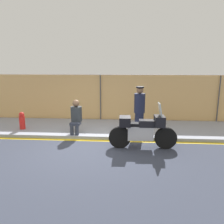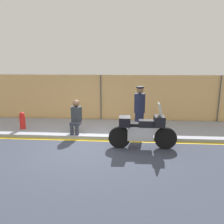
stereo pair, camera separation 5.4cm
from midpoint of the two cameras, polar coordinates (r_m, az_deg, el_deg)
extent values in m
plane|color=#333847|center=(7.31, -6.26, -9.52)|extent=(120.00, 120.00, 0.00)
cube|color=#8E93A3|center=(9.37, -3.74, -4.18)|extent=(40.51, 2.65, 0.12)
cube|color=gold|center=(8.06, -5.18, -7.38)|extent=(40.51, 0.18, 0.01)
cube|color=#E5B26B|center=(10.51, -2.72, 3.57)|extent=(38.48, 0.08, 2.25)
cylinder|color=#4C4C51|center=(10.42, -2.79, 3.49)|extent=(0.05, 0.05, 2.25)
cylinder|color=#4C4C51|center=(11.13, 26.32, 2.80)|extent=(0.05, 0.05, 2.25)
cylinder|color=black|center=(7.37, 14.00, -6.65)|extent=(0.72, 0.15, 0.72)
cylinder|color=black|center=(7.24, 2.18, -6.62)|extent=(0.72, 0.15, 0.72)
cube|color=silver|center=(7.21, 7.59, -5.44)|extent=(0.83, 0.30, 0.47)
cube|color=black|center=(7.14, 9.34, -2.96)|extent=(0.53, 0.32, 0.22)
cube|color=black|center=(7.12, 6.93, -3.25)|extent=(0.61, 0.29, 0.10)
cube|color=black|center=(7.17, 12.47, -2.36)|extent=(0.33, 0.48, 0.34)
cube|color=silver|center=(7.09, 12.61, 0.62)|extent=(0.11, 0.42, 0.42)
cube|color=black|center=(7.08, 3.55, -2.43)|extent=(0.37, 0.51, 0.30)
cylinder|color=#191E38|center=(8.70, 7.29, -2.56)|extent=(0.35, 0.35, 0.75)
cylinder|color=#191E38|center=(8.55, 7.43, 2.30)|extent=(0.42, 0.42, 0.75)
sphere|color=brown|center=(8.48, 7.52, 5.66)|extent=(0.26, 0.26, 0.26)
cylinder|color=black|center=(8.46, 7.54, 6.41)|extent=(0.30, 0.30, 0.06)
cylinder|color=#2D3342|center=(8.33, -10.27, -4.58)|extent=(0.14, 0.14, 0.40)
cylinder|color=#2D3342|center=(8.29, -8.97, -4.63)|extent=(0.14, 0.14, 0.40)
cube|color=#2D3342|center=(8.44, -9.34, -2.93)|extent=(0.36, 0.40, 0.10)
cylinder|color=#2D3338|center=(8.55, -9.10, -0.45)|extent=(0.43, 0.43, 0.56)
sphere|color=brown|center=(8.47, -9.20, 2.29)|extent=(0.27, 0.27, 0.27)
cylinder|color=red|center=(9.69, -22.17, -2.51)|extent=(0.23, 0.23, 0.54)
sphere|color=red|center=(9.61, -22.33, -0.59)|extent=(0.21, 0.21, 0.21)
cylinder|color=red|center=(9.57, -22.52, -2.54)|extent=(0.08, 0.09, 0.08)
camera|label=1|loc=(0.03, -89.81, 0.04)|focal=35.00mm
camera|label=2|loc=(0.03, 90.19, -0.04)|focal=35.00mm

